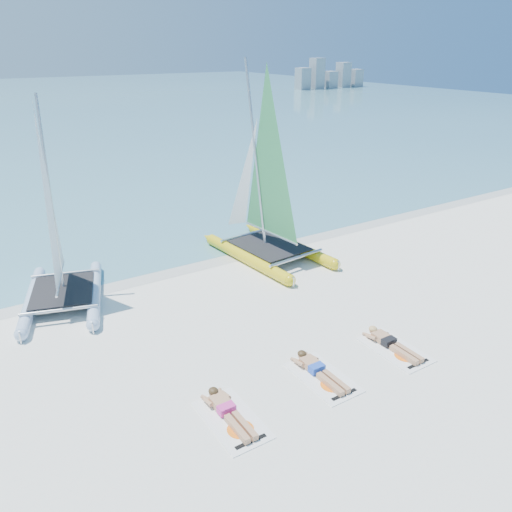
{
  "coord_description": "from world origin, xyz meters",
  "views": [
    {
      "loc": [
        -6.4,
        -9.45,
        7.22
      ],
      "look_at": [
        0.31,
        1.2,
        1.85
      ],
      "focal_mm": 35.0,
      "sensor_mm": 36.0,
      "label": 1
    }
  ],
  "objects_px": {
    "catamaran_blue": "(55,244)",
    "sunbather_a": "(227,410)",
    "towel_a": "(232,420)",
    "sunbather_c": "(390,342)",
    "towel_c": "(395,349)",
    "towel_b": "(323,377)",
    "sunbather_b": "(318,369)",
    "catamaran_yellow": "(261,195)"
  },
  "relations": [
    {
      "from": "towel_c",
      "to": "sunbather_c",
      "type": "height_order",
      "value": "sunbather_c"
    },
    {
      "from": "sunbather_a",
      "to": "sunbather_c",
      "type": "distance_m",
      "value": 4.82
    },
    {
      "from": "towel_a",
      "to": "sunbather_c",
      "type": "relative_size",
      "value": 1.07
    },
    {
      "from": "sunbather_c",
      "to": "sunbather_a",
      "type": "bearing_deg",
      "value": -179.74
    },
    {
      "from": "catamaran_yellow",
      "to": "sunbather_b",
      "type": "distance_m",
      "value": 7.92
    },
    {
      "from": "sunbather_b",
      "to": "sunbather_c",
      "type": "distance_m",
      "value": 2.31
    },
    {
      "from": "towel_a",
      "to": "sunbather_a",
      "type": "relative_size",
      "value": 1.07
    },
    {
      "from": "sunbather_a",
      "to": "sunbather_c",
      "type": "height_order",
      "value": "same"
    },
    {
      "from": "catamaran_yellow",
      "to": "sunbather_b",
      "type": "relative_size",
      "value": 4.08
    },
    {
      "from": "towel_b",
      "to": "catamaran_yellow",
      "type": "bearing_deg",
      "value": 68.07
    },
    {
      "from": "sunbather_c",
      "to": "towel_c",
      "type": "bearing_deg",
      "value": -90.0
    },
    {
      "from": "towel_a",
      "to": "sunbather_a",
      "type": "distance_m",
      "value": 0.22
    },
    {
      "from": "sunbather_a",
      "to": "sunbather_b",
      "type": "height_order",
      "value": "same"
    },
    {
      "from": "catamaran_yellow",
      "to": "towel_a",
      "type": "height_order",
      "value": "catamaran_yellow"
    },
    {
      "from": "towel_c",
      "to": "towel_a",
      "type": "bearing_deg",
      "value": -179.74
    },
    {
      "from": "catamaran_blue",
      "to": "sunbather_a",
      "type": "distance_m",
      "value": 7.54
    },
    {
      "from": "towel_a",
      "to": "sunbather_b",
      "type": "distance_m",
      "value": 2.53
    },
    {
      "from": "towel_a",
      "to": "towel_b",
      "type": "bearing_deg",
      "value": 2.46
    },
    {
      "from": "towel_a",
      "to": "towel_b",
      "type": "height_order",
      "value": "same"
    },
    {
      "from": "towel_a",
      "to": "towel_c",
      "type": "bearing_deg",
      "value": 0.26
    },
    {
      "from": "sunbather_a",
      "to": "towel_b",
      "type": "height_order",
      "value": "sunbather_a"
    },
    {
      "from": "sunbather_b",
      "to": "towel_a",
      "type": "bearing_deg",
      "value": -173.2
    },
    {
      "from": "towel_a",
      "to": "sunbather_c",
      "type": "bearing_deg",
      "value": 2.55
    },
    {
      "from": "catamaran_blue",
      "to": "sunbather_b",
      "type": "relative_size",
      "value": 3.57
    },
    {
      "from": "catamaran_yellow",
      "to": "towel_b",
      "type": "relative_size",
      "value": 3.81
    },
    {
      "from": "sunbather_a",
      "to": "towel_b",
      "type": "xyz_separation_m",
      "value": [
        2.51,
        -0.08,
        -0.11
      ]
    },
    {
      "from": "sunbather_a",
      "to": "towel_b",
      "type": "distance_m",
      "value": 2.52
    },
    {
      "from": "catamaran_yellow",
      "to": "sunbather_a",
      "type": "bearing_deg",
      "value": -132.65
    },
    {
      "from": "sunbather_a",
      "to": "sunbather_c",
      "type": "xyz_separation_m",
      "value": [
        4.82,
        0.02,
        0.0
      ]
    },
    {
      "from": "towel_b",
      "to": "towel_c",
      "type": "distance_m",
      "value": 2.31
    },
    {
      "from": "towel_b",
      "to": "towel_c",
      "type": "relative_size",
      "value": 1.0
    },
    {
      "from": "towel_a",
      "to": "towel_b",
      "type": "distance_m",
      "value": 2.51
    },
    {
      "from": "towel_a",
      "to": "towel_c",
      "type": "distance_m",
      "value": 4.82
    },
    {
      "from": "catamaran_blue",
      "to": "sunbather_a",
      "type": "relative_size",
      "value": 3.57
    },
    {
      "from": "towel_a",
      "to": "sunbather_c",
      "type": "xyz_separation_m",
      "value": [
        4.82,
        0.21,
        0.11
      ]
    },
    {
      "from": "catamaran_blue",
      "to": "catamaran_yellow",
      "type": "bearing_deg",
      "value": 17.01
    },
    {
      "from": "catamaran_blue",
      "to": "sunbather_b",
      "type": "distance_m",
      "value": 8.38
    },
    {
      "from": "catamaran_blue",
      "to": "sunbather_a",
      "type": "height_order",
      "value": "catamaran_blue"
    },
    {
      "from": "catamaran_yellow",
      "to": "sunbather_a",
      "type": "xyz_separation_m",
      "value": [
        -5.43,
        -7.16,
        -2.1
      ]
    },
    {
      "from": "towel_c",
      "to": "catamaran_blue",
      "type": "bearing_deg",
      "value": 131.77
    },
    {
      "from": "catamaran_blue",
      "to": "towel_c",
      "type": "bearing_deg",
      "value": -31.37
    },
    {
      "from": "sunbather_a",
      "to": "towel_c",
      "type": "height_order",
      "value": "sunbather_a"
    }
  ]
}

